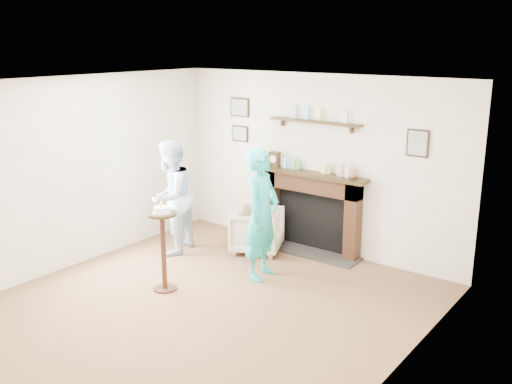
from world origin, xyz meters
TOP-DOWN VIEW (x-y plane):
  - ground at (0.00, 0.00)m, footprint 5.00×5.00m
  - room_shell at (-0.00, 0.70)m, footprint 4.54×5.02m
  - armchair at (-0.58, 1.90)m, footprint 0.89×0.88m
  - man at (-1.53, 1.15)m, footprint 0.79×0.92m
  - woman at (0.01, 1.20)m, footprint 0.50×0.67m
  - pedestal_table at (-0.70, 0.19)m, footprint 0.35×0.35m

SIDE VIEW (x-z plane):
  - ground at x=0.00m, z-range 0.00..0.00m
  - armchair at x=-0.58m, z-range -0.31..0.31m
  - man at x=-1.53m, z-range -0.81..0.81m
  - woman at x=0.01m, z-range -0.83..0.83m
  - pedestal_table at x=-0.70m, z-range 0.13..1.24m
  - room_shell at x=0.00m, z-range 0.36..2.88m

